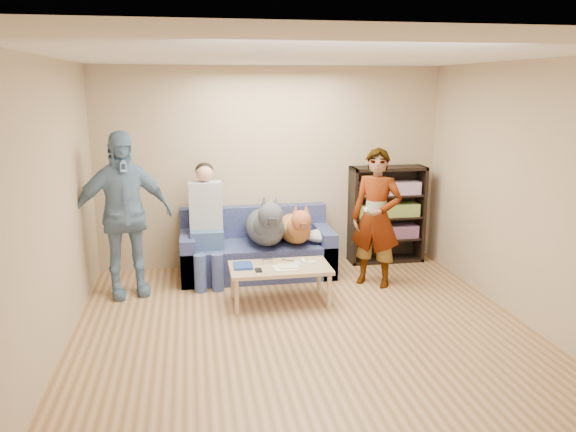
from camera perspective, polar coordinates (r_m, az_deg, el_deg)
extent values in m
plane|color=olive|center=(5.38, 2.25, -12.83)|extent=(5.00, 5.00, 0.00)
plane|color=white|center=(4.84, 2.54, 16.04)|extent=(5.00, 5.00, 0.00)
plane|color=tan|center=(7.37, -1.74, 4.92)|extent=(4.50, 0.00, 4.50)
plane|color=tan|center=(2.67, 14.02, -10.58)|extent=(4.50, 0.00, 4.50)
plane|color=tan|center=(4.99, -23.76, -0.19)|extent=(0.00, 5.00, 5.00)
plane|color=tan|center=(5.85, 24.49, 1.56)|extent=(0.00, 5.00, 5.00)
ellipsoid|color=#A6A6AB|center=(7.08, 3.40, -2.03)|extent=(0.43, 0.37, 0.15)
imported|color=gray|center=(6.71, 8.95, -0.21)|extent=(0.72, 0.67, 1.65)
imported|color=#6E91B0|center=(6.54, -16.45, 0.12)|extent=(1.19, 0.75, 1.88)
cube|color=white|center=(6.43, 7.88, 0.65)|extent=(0.07, 0.12, 0.03)
cube|color=navy|center=(6.17, -4.59, -5.05)|extent=(0.20, 0.26, 0.03)
cube|color=white|center=(6.08, -0.22, -5.31)|extent=(0.26, 0.20, 0.02)
cube|color=beige|center=(6.10, 0.03, -5.12)|extent=(0.22, 0.17, 0.01)
cube|color=#B1B1B5|center=(6.26, -2.09, -4.62)|extent=(0.11, 0.06, 0.05)
cube|color=white|center=(6.31, 1.54, -4.57)|extent=(0.04, 0.13, 0.03)
cube|color=white|center=(6.25, 2.41, -4.75)|extent=(0.09, 0.06, 0.03)
cylinder|color=silver|center=(6.18, 1.03, -4.98)|extent=(0.07, 0.07, 0.02)
cylinder|color=white|center=(6.26, 0.90, -4.76)|extent=(0.07, 0.07, 0.02)
cylinder|color=#E75820|center=(6.02, -0.78, -5.56)|extent=(0.13, 0.06, 0.01)
cylinder|color=black|center=(6.36, -0.02, -4.52)|extent=(0.13, 0.08, 0.01)
cube|color=black|center=(6.03, -3.01, -5.52)|extent=(0.07, 0.12, 0.02)
cube|color=#515B93|center=(7.15, -3.16, -4.33)|extent=(1.90, 0.85, 0.42)
cube|color=#515B93|center=(7.36, -3.51, -0.51)|extent=(1.90, 0.18, 0.40)
cube|color=#515B93|center=(7.08, -10.11, -4.01)|extent=(0.18, 0.85, 0.58)
cube|color=#515B93|center=(7.27, 3.59, -3.38)|extent=(0.18, 0.85, 0.58)
cube|color=#436194|center=(6.94, -8.24, -2.23)|extent=(0.40, 0.38, 0.22)
cylinder|color=#456298|center=(6.63, -8.90, -5.89)|extent=(0.14, 0.14, 0.47)
cylinder|color=#41558F|center=(6.63, -7.17, -5.82)|extent=(0.14, 0.14, 0.47)
cube|color=#B0B1B5|center=(6.94, -8.37, 1.09)|extent=(0.40, 0.24, 0.58)
sphere|color=tan|center=(6.87, -8.49, 4.35)|extent=(0.21, 0.21, 0.21)
ellipsoid|color=black|center=(6.90, -8.50, 4.63)|extent=(0.22, 0.22, 0.19)
ellipsoid|color=#4A4D53|center=(7.01, -2.36, -1.10)|extent=(0.48, 1.00, 0.42)
sphere|color=#50555B|center=(6.68, -2.00, -0.97)|extent=(0.36, 0.36, 0.36)
sphere|color=#52555D|center=(6.47, -1.80, 0.09)|extent=(0.29, 0.29, 0.29)
cube|color=black|center=(6.36, -1.64, -0.53)|extent=(0.09, 0.14, 0.08)
cone|color=#45454E|center=(6.45, -2.45, 1.44)|extent=(0.09, 0.09, 0.14)
cone|color=#4E5259|center=(6.47, -1.24, 1.49)|extent=(0.09, 0.09, 0.14)
cylinder|color=#484B52|center=(7.43, -2.79, -0.62)|extent=(0.06, 0.33, 0.19)
ellipsoid|color=#AA7334|center=(7.08, 0.62, -1.28)|extent=(0.39, 0.82, 0.34)
sphere|color=#BE753A|center=(6.77, 1.08, -1.25)|extent=(0.30, 0.30, 0.30)
sphere|color=#AA5634|center=(6.59, 1.36, -0.44)|extent=(0.24, 0.24, 0.24)
cube|color=#532E1C|center=(6.49, 1.55, -0.97)|extent=(0.08, 0.11, 0.07)
cone|color=#C1773B|center=(6.57, 0.78, 0.64)|extent=(0.08, 0.08, 0.11)
cone|color=#BD7639|center=(6.59, 1.86, 0.68)|extent=(0.08, 0.08, 0.11)
cylinder|color=#BD6D3A|center=(7.46, 0.07, -0.79)|extent=(0.05, 0.27, 0.16)
cube|color=tan|center=(6.18, -0.83, -5.29)|extent=(1.10, 0.60, 0.04)
cylinder|color=tan|center=(5.96, -5.24, -8.20)|extent=(0.05, 0.05, 0.38)
cylinder|color=tan|center=(6.11, 4.22, -7.62)|extent=(0.05, 0.05, 0.38)
cylinder|color=tan|center=(6.43, -5.61, -6.59)|extent=(0.05, 0.05, 0.38)
cylinder|color=tan|center=(6.57, 3.16, -6.10)|extent=(0.05, 0.05, 0.38)
cube|color=black|center=(7.54, 6.56, 0.01)|extent=(0.04, 0.34, 1.30)
cube|color=black|center=(7.87, 13.28, 0.28)|extent=(0.04, 0.34, 1.30)
cube|color=black|center=(7.58, 10.18, 4.80)|extent=(1.00, 0.34, 0.04)
cube|color=black|center=(7.86, 9.81, -4.33)|extent=(1.00, 0.34, 0.04)
cube|color=black|center=(7.84, 9.60, 0.41)|extent=(1.00, 0.02, 1.30)
cube|color=black|center=(7.77, 9.89, -2.22)|extent=(0.94, 0.32, 0.03)
cube|color=black|center=(7.70, 9.98, -0.07)|extent=(0.94, 0.32, 0.02)
cube|color=black|center=(7.64, 10.07, 2.12)|extent=(0.94, 0.32, 0.02)
cube|color=#B23333|center=(7.73, 9.97, -1.56)|extent=(0.84, 0.24, 0.17)
cube|color=gold|center=(7.66, 10.06, 0.61)|extent=(0.84, 0.24, 0.17)
cube|color=#994C99|center=(7.60, 10.15, 2.82)|extent=(0.84, 0.24, 0.17)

